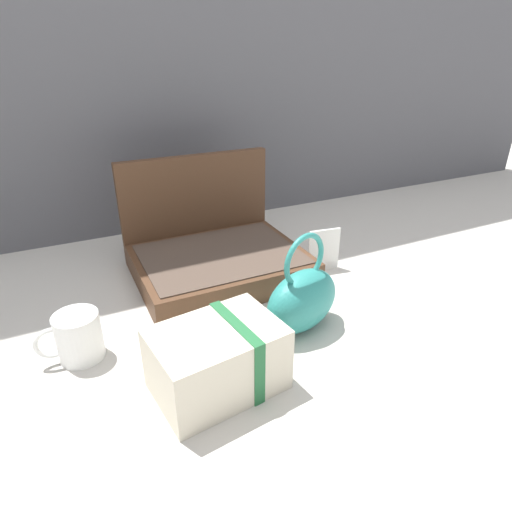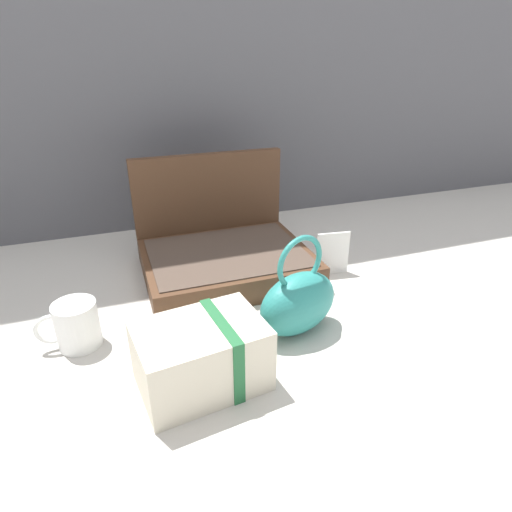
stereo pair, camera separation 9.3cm
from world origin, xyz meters
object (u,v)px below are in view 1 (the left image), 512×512
Objects in this scene: open_suitcase at (215,250)px; cream_toiletry_bag at (219,359)px; coffee_mug at (78,337)px; info_card_left at (324,250)px; teal_pouch_handbag at (302,299)px.

cream_toiletry_bag is at bearing -109.89° from open_suitcase.
info_card_left reaches higher than coffee_mug.
teal_pouch_handbag reaches higher than info_card_left.
open_suitcase reaches higher than cream_toiletry_bag.
teal_pouch_handbag is at bearing -13.19° from coffee_mug.
info_card_left is (0.19, 0.20, -0.01)m from teal_pouch_handbag.
open_suitcase is 0.29m from info_card_left.
open_suitcase reaches higher than info_card_left.
teal_pouch_handbag is 1.79× the size of coffee_mug.
teal_pouch_handbag is at bearing 21.96° from cream_toiletry_bag.
cream_toiletry_bag is at bearing -158.04° from teal_pouch_handbag.
coffee_mug is (-0.43, 0.10, -0.02)m from teal_pouch_handbag.
info_card_left is at bearing 35.37° from cream_toiletry_bag.
cream_toiletry_bag is (-0.15, -0.41, 0.00)m from open_suitcase.
cream_toiletry_bag is 0.29m from coffee_mug.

